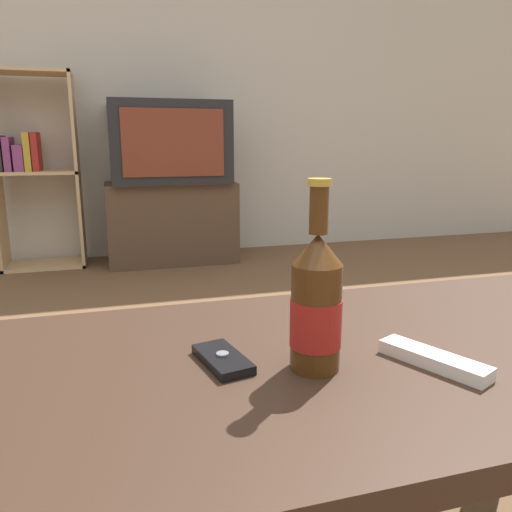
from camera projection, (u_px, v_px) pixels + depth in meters
back_wall at (140, 67)px, 3.40m from camera, size 8.00×0.05×2.60m
coffee_table at (290, 400)px, 0.77m from camera, size 1.40×0.60×0.49m
tv_stand at (172, 222)px, 3.40m from camera, size 0.85×0.44×0.54m
television at (169, 143)px, 3.28m from camera, size 0.76×0.54×0.52m
bookshelf at (32, 167)px, 3.16m from camera, size 0.51×0.30×1.23m
beer_bottle at (316, 305)px, 0.70m from camera, size 0.07×0.07×0.27m
cell_phone at (223, 359)px, 0.74m from camera, size 0.08×0.12×0.02m
remote_control at (434, 360)px, 0.73m from camera, size 0.11×0.17×0.02m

